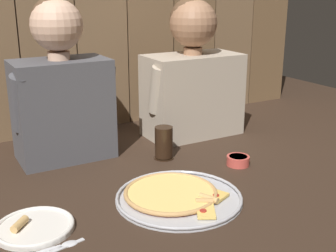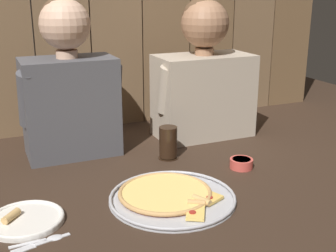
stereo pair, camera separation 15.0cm
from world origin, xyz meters
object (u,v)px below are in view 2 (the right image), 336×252
Objects in this scene: dipping_bowl at (241,163)px; diner_right at (204,75)px; dinner_plate at (25,219)px; drinking_glass at (168,143)px; diner_left at (69,83)px; pizza_tray at (170,196)px.

dipping_bowl is 0.14× the size of diner_right.
dinner_plate is 0.36× the size of diner_right.
diner_right is at bearing 83.37° from dipping_bowl.
drinking_glass is 0.21× the size of diner_left.
dinner_plate is (-0.43, 0.03, -0.00)m from pizza_tray.
pizza_tray is 0.67× the size of diner_right.
dipping_bowl is (0.34, 0.12, 0.01)m from pizza_tray.
dinner_plate is 1.71× the size of drinking_glass.
diner_left is 1.02× the size of diner_right.
diner_left is (-0.53, 0.39, 0.26)m from dipping_bowl.
drinking_glass reaches higher than dipping_bowl.
dipping_bowl is (0.21, -0.20, -0.04)m from drinking_glass.
diner_right is at bearing 53.43° from pizza_tray.
pizza_tray is at bearing -126.57° from diner_right.
dinner_plate reaches higher than pizza_tray.
dipping_bowl is at bearing 7.05° from dinner_plate.
dipping_bowl is (0.77, 0.10, 0.01)m from dinner_plate.
pizza_tray is 0.35m from drinking_glass.
pizza_tray is at bearing -3.56° from dinner_plate.
dinner_plate is 2.54× the size of dipping_bowl.
diner_right is at bearing 0.06° from diner_left.
diner_right is (0.58, 0.00, -0.01)m from diner_left.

